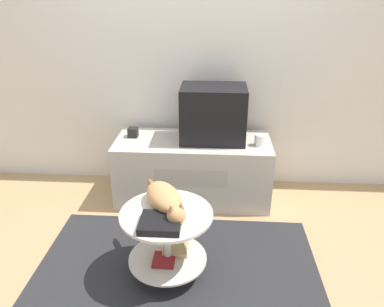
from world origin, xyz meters
TOP-DOWN VIEW (x-y plane):
  - ground_plane at (0.00, 0.00)m, footprint 12.00×12.00m
  - wall_back at (0.00, 1.38)m, footprint 8.00×0.05m
  - rug at (0.00, 0.00)m, footprint 1.88×1.26m
  - tv_stand at (0.04, 1.02)m, footprint 1.31×0.56m
  - tv at (0.21, 1.05)m, footprint 0.53×0.38m
  - speaker at (-0.48, 1.07)m, footprint 0.08×0.08m
  - mug at (0.59, 0.95)m, footprint 0.08×0.08m
  - coffee_table at (-0.05, 0.01)m, footprint 0.57×0.57m
  - dvd_box at (-0.07, -0.13)m, footprint 0.24×0.21m
  - cat at (-0.07, 0.06)m, footprint 0.33×0.54m

SIDE VIEW (x-z plane):
  - ground_plane at x=0.00m, z-range 0.00..0.00m
  - rug at x=0.00m, z-range 0.00..0.02m
  - tv_stand at x=0.04m, z-range 0.00..0.55m
  - coffee_table at x=-0.05m, z-range 0.07..0.54m
  - dvd_box at x=-0.07m, z-range 0.49..0.53m
  - cat at x=-0.07m, z-range 0.48..0.62m
  - speaker at x=-0.48m, z-range 0.55..0.63m
  - mug at x=0.59m, z-range 0.55..0.64m
  - tv at x=0.21m, z-range 0.55..1.01m
  - wall_back at x=0.00m, z-range 0.00..2.60m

